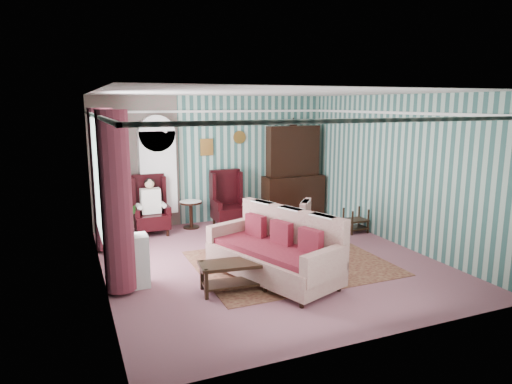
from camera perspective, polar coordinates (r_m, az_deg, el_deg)
name	(u,v)px	position (r m, az deg, el deg)	size (l,w,h in m)	color
floor	(268,260)	(8.16, 1.46, -8.50)	(6.00, 6.00, 0.00)	#8B5161
room_shell	(230,147)	(7.66, -3.25, 5.60)	(5.53, 6.02, 2.91)	#335D57
bookcase	(158,178)	(10.15, -12.14, 1.66)	(0.80, 0.28, 2.24)	white
dresser_hutch	(294,168)	(11.08, 4.72, 2.96)	(1.50, 0.56, 2.36)	black
wingback_left	(151,205)	(9.82, -13.04, -1.63)	(0.76, 0.80, 1.25)	black
wingback_right	(229,199)	(10.25, -3.36, -0.84)	(0.76, 0.80, 1.25)	black
seated_woman	(151,207)	(9.83, -13.03, -1.82)	(0.44, 0.40, 1.18)	silver
round_side_table	(191,215)	(10.22, -8.12, -2.83)	(0.50, 0.50, 0.60)	black
nest_table	(356,220)	(10.02, 12.35, -3.44)	(0.45, 0.38, 0.54)	black
plant_stand	(130,262)	(7.15, -15.53, -8.40)	(0.55, 0.35, 0.80)	white
rug	(290,263)	(8.03, 4.32, -8.83)	(3.20, 2.60, 0.01)	#541C24
sofa	(273,250)	(7.14, 2.10, -7.24)	(2.21, 0.97, 0.98)	#BDAA92
floral_armchair	(291,222)	(8.86, 4.38, -3.73)	(0.75, 0.74, 0.95)	beige
coffee_table	(233,277)	(6.84, -2.89, -10.51)	(0.98, 0.47, 0.44)	black
potted_plant_a	(121,223)	(6.88, -16.47, -3.75)	(0.41, 0.36, 0.46)	#184D1A
potted_plant_b	(129,220)	(7.04, -15.63, -3.39)	(0.25, 0.20, 0.45)	#1A531A
potted_plant_c	(124,224)	(6.98, -16.15, -3.92)	(0.20, 0.20, 0.36)	#1A4E18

